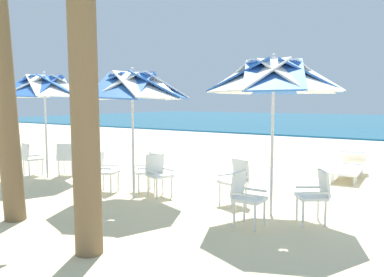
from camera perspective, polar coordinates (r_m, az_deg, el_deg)
The scene contains 15 objects.
ground_plane at distance 9.50m, azimuth 24.20°, elevation -7.04°, with size 80.00×80.00×0.00m, color beige.
beach_umbrella_0 at distance 6.88m, azimuth 11.62°, elevation 8.51°, with size 2.35×2.35×2.76m.
plastic_chair_0 at distance 7.65m, azimuth 6.28°, elevation -5.72°, with size 0.57×0.59×0.87m.
plastic_chair_1 at distance 6.72m, azimuth 17.32°, elevation -7.51°, with size 0.63×0.62×0.87m.
plastic_chair_2 at distance 6.36m, azimuth 7.72°, elevation -8.05°, with size 0.47×0.44×0.87m.
beach_umbrella_1 at distance 8.06m, azimuth -8.58°, elevation 7.31°, with size 2.34×2.34×2.63m.
plastic_chair_3 at distance 8.71m, azimuth -6.42°, elevation -4.35°, with size 0.62×0.63×0.87m.
plastic_chair_4 at distance 8.27m, azimuth -4.89°, elevation -4.86°, with size 0.59×0.57×0.87m.
plastic_chair_5 at distance 8.83m, azimuth -12.53°, elevation -4.32°, with size 0.58×0.56×0.87m.
beach_umbrella_2 at distance 10.74m, azimuth -20.44°, elevation 6.90°, with size 2.35×2.35×2.71m.
plastic_chair_6 at distance 11.28m, azimuth -22.22°, elevation -2.48°, with size 0.53×0.55×0.87m.
plastic_chair_7 at distance 10.95m, azimuth -17.56°, elevation -2.55°, with size 0.60×0.62×0.87m.
sun_lounger_1 at distance 10.93m, azimuth 21.61°, elevation -3.84°, with size 0.76×2.18×0.62m.
palm_tree_0 at distance 7.06m, azimuth -25.71°, elevation 9.75°, with size 2.74×2.75×4.36m.
palm_tree_1 at distance 5.16m, azimuth -15.33°, elevation 10.87°, with size 3.21×2.80×4.08m.
Camera 1 is at (1.40, -9.18, 1.98)m, focal length 37.13 mm.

